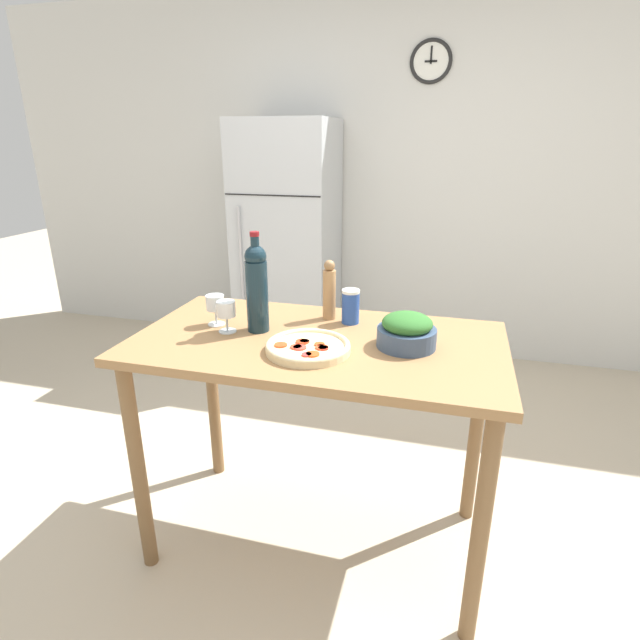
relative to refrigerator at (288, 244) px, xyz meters
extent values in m
plane|color=#BCAD93|center=(0.74, -1.84, -0.87)|extent=(14.00, 14.00, 0.00)
cube|color=silver|center=(0.74, 0.35, 0.43)|extent=(6.40, 0.06, 2.60)
torus|color=black|center=(0.93, 0.31, 1.22)|extent=(0.28, 0.03, 0.28)
cylinder|color=white|center=(0.93, 0.31, 1.22)|extent=(0.24, 0.01, 0.24)
cube|color=black|center=(0.93, 0.31, 1.22)|extent=(0.08, 0.01, 0.01)
cube|color=black|center=(0.93, 0.31, 1.26)|extent=(0.01, 0.01, 0.11)
cube|color=#B7BCC1|center=(0.00, 0.00, 0.00)|extent=(0.68, 0.60, 1.73)
cube|color=black|center=(0.00, -0.30, 0.38)|extent=(0.67, 0.01, 0.01)
cylinder|color=#B2B2B7|center=(-0.24, -0.32, -0.09)|extent=(0.02, 0.02, 0.78)
cube|color=olive|center=(0.74, -1.84, 0.03)|extent=(1.34, 0.73, 0.03)
cylinder|color=brown|center=(0.13, -2.15, -0.43)|extent=(0.06, 0.06, 0.88)
cylinder|color=brown|center=(1.35, -2.15, -0.43)|extent=(0.06, 0.06, 0.88)
cylinder|color=brown|center=(0.13, -1.54, -0.43)|extent=(0.06, 0.06, 0.88)
cylinder|color=brown|center=(1.35, -1.54, -0.43)|extent=(0.06, 0.06, 0.88)
cylinder|color=#142833|center=(0.50, -1.82, 0.18)|extent=(0.08, 0.08, 0.27)
sphere|color=#142833|center=(0.50, -1.82, 0.33)|extent=(0.08, 0.08, 0.08)
cylinder|color=#142833|center=(0.50, -1.82, 0.37)|extent=(0.03, 0.03, 0.07)
cylinder|color=maroon|center=(0.50, -1.82, 0.42)|extent=(0.03, 0.03, 0.02)
cylinder|color=silver|center=(0.39, -1.86, 0.05)|extent=(0.07, 0.07, 0.00)
cylinder|color=silver|center=(0.39, -1.86, 0.08)|extent=(0.01, 0.01, 0.06)
cylinder|color=white|center=(0.39, -1.86, 0.14)|extent=(0.07, 0.07, 0.06)
cylinder|color=maroon|center=(0.39, -1.86, 0.11)|extent=(0.06, 0.06, 0.01)
cylinder|color=silver|center=(0.32, -1.80, 0.05)|extent=(0.07, 0.07, 0.00)
cylinder|color=silver|center=(0.32, -1.80, 0.08)|extent=(0.01, 0.01, 0.06)
cylinder|color=white|center=(0.32, -1.80, 0.14)|extent=(0.07, 0.07, 0.06)
cylinder|color=maroon|center=(0.32, -1.80, 0.12)|extent=(0.06, 0.06, 0.01)
cylinder|color=#AD7F51|center=(0.73, -1.62, 0.15)|extent=(0.05, 0.05, 0.20)
sphere|color=#936C45|center=(0.73, -1.62, 0.27)|extent=(0.04, 0.04, 0.04)
cylinder|color=#384C6B|center=(1.06, -1.83, 0.08)|extent=(0.21, 0.21, 0.07)
ellipsoid|color=#2D6628|center=(1.06, -1.83, 0.14)|extent=(0.18, 0.18, 0.07)
cylinder|color=beige|center=(0.74, -1.96, 0.06)|extent=(0.29, 0.29, 0.02)
torus|color=beige|center=(0.74, -1.96, 0.07)|extent=(0.29, 0.29, 0.02)
cylinder|color=red|center=(0.76, -2.04, 0.07)|extent=(0.03, 0.03, 0.01)
cylinder|color=#D6461A|center=(0.78, -2.03, 0.07)|extent=(0.05, 0.05, 0.01)
cylinder|color=red|center=(0.72, -1.93, 0.07)|extent=(0.03, 0.03, 0.01)
cylinder|color=red|center=(0.80, -1.97, 0.07)|extent=(0.04, 0.04, 0.01)
cylinder|color=#E34522|center=(0.79, -1.97, 0.07)|extent=(0.04, 0.04, 0.01)
cylinder|color=#E14027|center=(0.71, -1.99, 0.07)|extent=(0.04, 0.04, 0.01)
cylinder|color=red|center=(0.71, -1.94, 0.07)|extent=(0.05, 0.05, 0.01)
cylinder|color=#CD441A|center=(0.78, -1.94, 0.07)|extent=(0.04, 0.04, 0.01)
cylinder|color=#E1421C|center=(0.65, -1.98, 0.07)|extent=(0.04, 0.04, 0.01)
cylinder|color=#EA3E30|center=(0.72, -1.99, 0.07)|extent=(0.05, 0.05, 0.01)
cylinder|color=#284CA3|center=(0.82, -1.65, 0.11)|extent=(0.07, 0.07, 0.12)
cylinder|color=white|center=(0.82, -1.65, 0.18)|extent=(0.07, 0.07, 0.01)
camera|label=1|loc=(1.19, -3.47, 0.74)|focal=28.00mm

